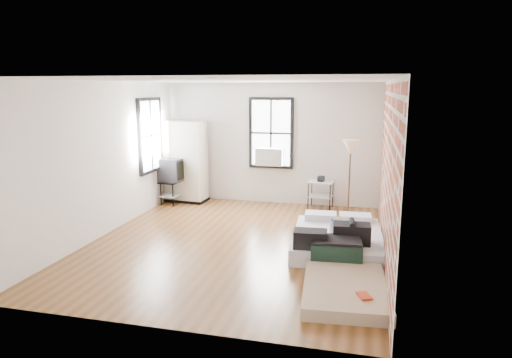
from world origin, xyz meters
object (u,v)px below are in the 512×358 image
(mattress_bare, at_px, (343,273))
(side_table, at_px, (321,186))
(mattress_main, at_px, (337,238))
(wardrobe, at_px, (186,162))
(floor_lamp, at_px, (350,151))
(tv_stand, at_px, (173,171))

(mattress_bare, height_order, side_table, side_table)
(mattress_main, height_order, mattress_bare, mattress_main)
(wardrobe, bearing_deg, floor_lamp, -2.60)
(mattress_bare, bearing_deg, tv_stand, 134.00)
(mattress_main, relative_size, wardrobe, 1.09)
(wardrobe, height_order, tv_stand, wardrobe)
(mattress_bare, xyz_separation_m, wardrobe, (-3.91, 3.89, 0.82))
(wardrobe, relative_size, side_table, 2.62)
(tv_stand, bearing_deg, mattress_bare, -34.57)
(side_table, bearing_deg, mattress_bare, -79.85)
(mattress_bare, height_order, tv_stand, tv_stand)
(mattress_main, relative_size, tv_stand, 1.95)
(mattress_bare, xyz_separation_m, floor_lamp, (-0.07, 3.44, 1.26))
(wardrobe, xyz_separation_m, side_table, (3.20, 0.07, -0.45))
(mattress_bare, distance_m, tv_stand, 5.54)
(wardrobe, relative_size, tv_stand, 1.79)
(wardrobe, height_order, floor_lamp, wardrobe)
(mattress_bare, xyz_separation_m, side_table, (-0.71, 3.96, 0.37))
(mattress_bare, bearing_deg, mattress_main, 92.26)
(mattress_bare, distance_m, wardrobe, 5.58)
(side_table, relative_size, floor_lamp, 0.45)
(mattress_bare, distance_m, floor_lamp, 3.66)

